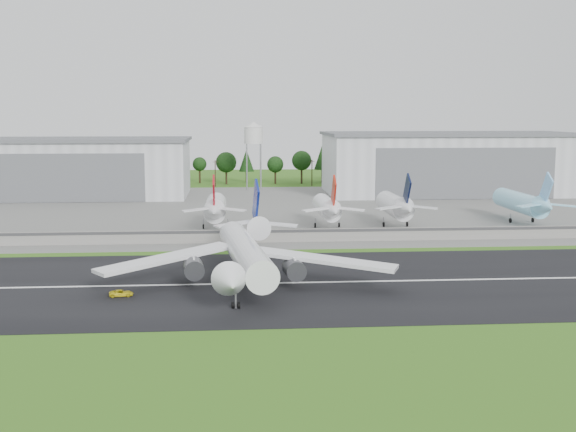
{
  "coord_description": "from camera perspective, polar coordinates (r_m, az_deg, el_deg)",
  "views": [
    {
      "loc": [
        -14.05,
        -126.94,
        32.8
      ],
      "look_at": [
        -1.24,
        40.0,
        9.0
      ],
      "focal_mm": 45.0,
      "sensor_mm": 36.0,
      "label": 1
    }
  ],
  "objects": [
    {
      "name": "hangar_east",
      "position": [
        305.8,
        12.59,
        4.11
      ],
      "size": [
        102.0,
        47.0,
        25.2
      ],
      "color": "silver",
      "rests_on": "ground"
    },
    {
      "name": "ground_vehicle",
      "position": [
        134.27,
        -13.04,
        -5.96
      ],
      "size": [
        4.55,
        2.62,
        1.19
      ],
      "primitive_type": "imported",
      "rotation": [
        0.0,
        0.0,
        1.73
      ],
      "color": "yellow",
      "rests_on": "runway"
    },
    {
      "name": "hangar_west",
      "position": [
        299.96,
        -17.11,
        3.69
      ],
      "size": [
        97.0,
        44.0,
        23.2
      ],
      "color": "silver",
      "rests_on": "ground"
    },
    {
      "name": "runway_centerline",
      "position": [
        141.49,
        1.44,
        -5.27
      ],
      "size": [
        220.0,
        1.0,
        0.02
      ],
      "primitive_type": "cube",
      "color": "white",
      "rests_on": "runway"
    },
    {
      "name": "blast_fence",
      "position": [
        185.08,
        0.03,
        -1.55
      ],
      "size": [
        240.0,
        0.61,
        3.5
      ],
      "color": "gray",
      "rests_on": "ground"
    },
    {
      "name": "apron",
      "position": [
        249.5,
        -1.12,
        0.55
      ],
      "size": [
        320.0,
        150.0,
        0.1
      ],
      "primitive_type": "cube",
      "color": "slate",
      "rests_on": "ground"
    },
    {
      "name": "parked_jet_navy",
      "position": [
        210.59,
        8.6,
        0.79
      ],
      "size": [
        7.36,
        31.29,
        16.89
      ],
      "color": "white",
      "rests_on": "ground"
    },
    {
      "name": "runway",
      "position": [
        141.5,
        1.44,
        -5.29
      ],
      "size": [
        320.0,
        60.0,
        0.1
      ],
      "primitive_type": "cube",
      "color": "black",
      "rests_on": "ground"
    },
    {
      "name": "water_tower",
      "position": [
        312.18,
        -2.74,
        6.57
      ],
      "size": [
        8.4,
        8.4,
        29.4
      ],
      "color": "#99999E",
      "rests_on": "ground"
    },
    {
      "name": "parked_jet_skyblue",
      "position": [
        227.54,
        18.16,
        0.99
      ],
      "size": [
        7.36,
        37.29,
        16.83
      ],
      "color": "#92DFFD",
      "rests_on": "ground"
    },
    {
      "name": "main_airliner",
      "position": [
        139.35,
        -3.4,
        -3.48
      ],
      "size": [
        56.93,
        59.26,
        18.17
      ],
      "rotation": [
        0.0,
        0.0,
        3.25
      ],
      "color": "white",
      "rests_on": "runway"
    },
    {
      "name": "treeline",
      "position": [
        343.8,
        -2.03,
        2.61
      ],
      "size": [
        320.0,
        16.0,
        22.0
      ],
      "primitive_type": null,
      "color": "black",
      "rests_on": "ground"
    },
    {
      "name": "utility_poles",
      "position": [
        328.88,
        -1.92,
        2.36
      ],
      "size": [
        230.0,
        3.0,
        12.0
      ],
      "primitive_type": null,
      "color": "black",
      "rests_on": "ground"
    },
    {
      "name": "parked_jet_red_b",
      "position": [
        207.01,
        3.17,
        0.66
      ],
      "size": [
        7.36,
        31.29,
        16.57
      ],
      "color": "white",
      "rests_on": "ground"
    },
    {
      "name": "parked_jet_red_a",
      "position": [
        205.3,
        -5.77,
        0.64
      ],
      "size": [
        7.36,
        31.29,
        16.84
      ],
      "color": "silver",
      "rests_on": "ground"
    },
    {
      "name": "ground",
      "position": [
        131.86,
        1.88,
        -6.32
      ],
      "size": [
        600.0,
        600.0,
        0.0
      ],
      "primitive_type": "plane",
      "color": "#316317",
      "rests_on": "ground"
    }
  ]
}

